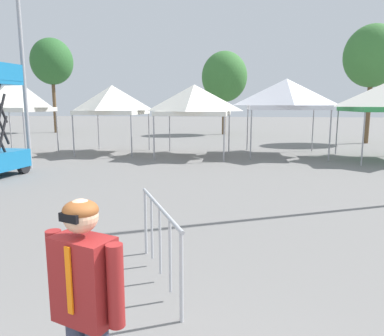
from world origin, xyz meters
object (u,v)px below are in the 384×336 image
object	(u,v)px
person_foreground	(86,305)
crowd_barrier_by_lift	(160,229)
canopy_tent_behind_left	(286,94)
canopy_tent_far_left	(194,100)
tree_behind_tents_left	(373,56)
light_pole_near_lift	(20,35)
canopy_tent_right_of_center	(112,100)
tree_behind_tents_right	(224,77)
canopy_tent_center	(14,95)
tree_behind_tents_center	(52,62)

from	to	relation	value
person_foreground	crowd_barrier_by_lift	xyz separation A→B (m)	(-0.00, 2.39, -0.28)
canopy_tent_behind_left	canopy_tent_far_left	bearing A→B (deg)	-167.73
canopy_tent_far_left	tree_behind_tents_left	xyz separation A→B (m)	(9.84, 7.03, 2.62)
canopy_tent_far_left	light_pole_near_lift	size ratio (longest dim) A/B	0.39
canopy_tent_right_of_center	tree_behind_tents_left	size ratio (longest dim) A/B	0.47
canopy_tent_far_left	tree_behind_tents_right	distance (m)	12.89
light_pole_near_lift	tree_behind_tents_left	xyz separation A→B (m)	(15.55, 11.13, 0.38)
canopy_tent_behind_left	tree_behind_tents_left	bearing A→B (deg)	47.23
light_pole_near_lift	person_foreground	bearing A→B (deg)	-57.39
light_pole_near_lift	crowd_barrier_by_lift	bearing A→B (deg)	-50.43
canopy_tent_center	tree_behind_tents_center	distance (m)	14.70
canopy_tent_right_of_center	canopy_tent_center	bearing A→B (deg)	-163.48
canopy_tent_center	tree_behind_tents_right	xyz separation A→B (m)	(9.16, 13.39, 1.66)
canopy_tent_behind_left	canopy_tent_right_of_center	bearing A→B (deg)	-177.87
light_pole_near_lift	crowd_barrier_by_lift	world-z (taller)	light_pole_near_lift
canopy_tent_behind_left	crowd_barrier_by_lift	xyz separation A→B (m)	(-3.13, -13.18, -2.09)
tree_behind_tents_center	crowd_barrier_by_lift	bearing A→B (deg)	-60.03
canopy_tent_behind_left	tree_behind_tents_left	xyz separation A→B (m)	(5.66, 6.12, 2.35)
canopy_tent_right_of_center	tree_behind_tents_left	xyz separation A→B (m)	(13.91, 6.43, 2.60)
person_foreground	light_pole_near_lift	world-z (taller)	light_pole_near_lift
canopy_tent_behind_left	tree_behind_tents_left	world-z (taller)	tree_behind_tents_left
crowd_barrier_by_lift	canopy_tent_behind_left	bearing A→B (deg)	76.63
canopy_tent_center	tree_behind_tents_center	bearing A→B (deg)	110.61
light_pole_near_lift	canopy_tent_center	bearing A→B (deg)	127.60
canopy_tent_center	canopy_tent_far_left	distance (m)	8.38
canopy_tent_right_of_center	crowd_barrier_by_lift	xyz separation A→B (m)	(5.12, -12.87, -1.84)
crowd_barrier_by_lift	person_foreground	bearing A→B (deg)	-89.88
tree_behind_tents_left	tree_behind_tents_center	world-z (taller)	tree_behind_tents_center
canopy_tent_far_left	canopy_tent_behind_left	world-z (taller)	canopy_tent_behind_left
canopy_tent_center	tree_behind_tents_left	xyz separation A→B (m)	(18.19, 7.70, 2.37)
canopy_tent_behind_left	person_foreground	bearing A→B (deg)	-101.36
canopy_tent_far_left	person_foreground	bearing A→B (deg)	-85.90
canopy_tent_far_left	tree_behind_tents_right	size ratio (longest dim) A/B	0.51
canopy_tent_center	canopy_tent_right_of_center	size ratio (longest dim) A/B	1.10
tree_behind_tents_right	tree_behind_tents_left	bearing A→B (deg)	-32.27
canopy_tent_center	light_pole_near_lift	xyz separation A→B (m)	(2.64, -3.43, 1.99)
canopy_tent_center	person_foreground	distance (m)	16.95
canopy_tent_center	canopy_tent_behind_left	size ratio (longest dim) A/B	1.01
canopy_tent_right_of_center	canopy_tent_far_left	size ratio (longest dim) A/B	1.00
person_foreground	tree_behind_tents_right	world-z (taller)	tree_behind_tents_right
canopy_tent_behind_left	person_foreground	world-z (taller)	canopy_tent_behind_left
crowd_barrier_by_lift	tree_behind_tents_right	bearing A→B (deg)	90.53
canopy_tent_right_of_center	light_pole_near_lift	size ratio (longest dim) A/B	0.39
canopy_tent_far_left	canopy_tent_behind_left	xyz separation A→B (m)	(4.18, 0.91, 0.27)
canopy_tent_behind_left	crowd_barrier_by_lift	bearing A→B (deg)	-103.37
light_pole_near_lift	tree_behind_tents_center	xyz separation A→B (m)	(-7.71, 16.90, 1.01)
tree_behind_tents_left	canopy_tent_far_left	bearing A→B (deg)	-144.45
canopy_tent_right_of_center	canopy_tent_behind_left	bearing A→B (deg)	2.13
canopy_tent_center	tree_behind_tents_left	world-z (taller)	tree_behind_tents_left
canopy_tent_center	tree_behind_tents_left	distance (m)	19.89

